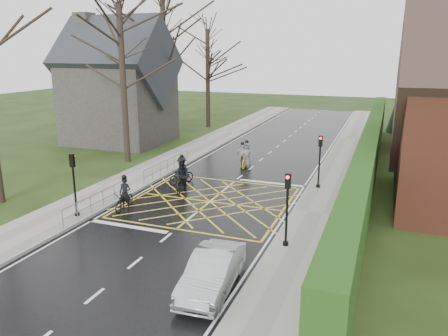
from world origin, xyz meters
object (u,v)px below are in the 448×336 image
Objects in this scene: cyclist_rear at (125,198)px; cyclist_front at (242,158)px; cyclist_back at (182,179)px; cyclist_mid at (182,173)px; cyclist_lead at (246,158)px; car at (212,272)px.

cyclist_rear reaches higher than cyclist_front.
cyclist_back reaches higher than cyclist_mid.
cyclist_lead is at bearing 64.82° from cyclist_back.
cyclist_mid is 0.49× the size of car.
cyclist_front is (2.98, 10.06, 0.07)m from cyclist_rear.
cyclist_lead is (0.27, 0.09, 0.00)m from cyclist_front.
cyclist_mid reaches higher than cyclist_rear.
cyclist_back is 1.10× the size of cyclist_front.
cyclist_mid is at bearing 74.80° from cyclist_rear.
cyclist_rear is 9.10m from car.
cyclist_front is (2.20, 5.02, -0.01)m from cyclist_mid.
cyclist_back is 6.77m from cyclist_lead.
cyclist_lead reaches higher than cyclist_mid.
cyclist_rear is at bearing -111.36° from cyclist_lead.
cyclist_back is 1.03× the size of cyclist_mid.
cyclist_front is at bearing 89.90° from cyclist_mid.
cyclist_back is 6.61m from cyclist_front.
cyclist_back is at bearing 117.19° from car.
cyclist_rear is 0.97× the size of cyclist_mid.
cyclist_rear is at bearing -75.20° from cyclist_mid.
cyclist_lead is at bearing 87.76° from cyclist_mid.
cyclist_back reaches higher than cyclist_rear.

